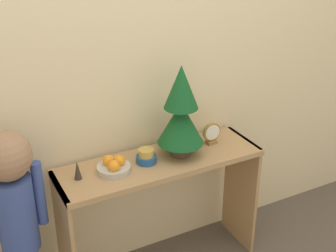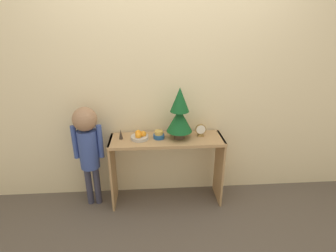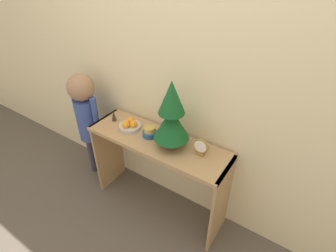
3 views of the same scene
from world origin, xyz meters
TOP-DOWN VIEW (x-y plane):
  - ground_plane at (0.00, 0.00)m, footprint 12.00×12.00m
  - back_wall at (0.00, 0.39)m, footprint 7.00×0.05m
  - console_table at (0.00, 0.17)m, footprint 1.11×0.35m
  - mini_tree at (0.12, 0.18)m, footprint 0.25×0.25m
  - fruit_bowl at (-0.26, 0.18)m, footprint 0.17×0.17m
  - singing_bowl at (-0.08, 0.18)m, footprint 0.11×0.11m
  - desk_clock at (0.34, 0.20)m, footprint 0.11×0.04m
  - figurine at (-0.44, 0.19)m, footprint 0.04×0.04m
  - child_figure at (-0.76, 0.17)m, footprint 0.29×0.23m

SIDE VIEW (x-z plane):
  - ground_plane at x=0.00m, z-range 0.00..0.00m
  - console_table at x=0.00m, z-range 0.19..0.91m
  - child_figure at x=-0.76m, z-range 0.18..1.23m
  - fruit_bowl at x=-0.26m, z-range 0.71..0.79m
  - singing_bowl at x=-0.08m, z-range 0.71..0.79m
  - figurine at x=-0.44m, z-range 0.72..0.82m
  - desk_clock at x=0.34m, z-range 0.72..0.84m
  - mini_tree at x=0.12m, z-range 0.72..1.22m
  - back_wall at x=0.00m, z-range 0.00..2.50m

